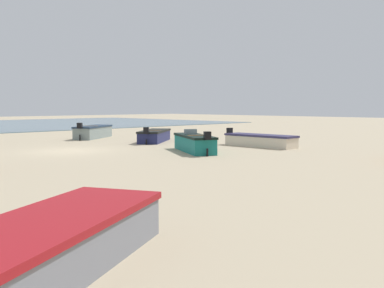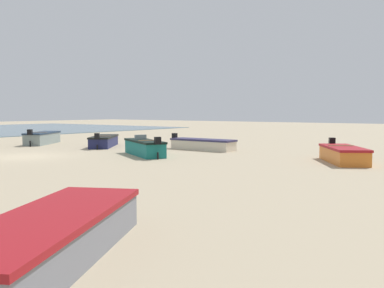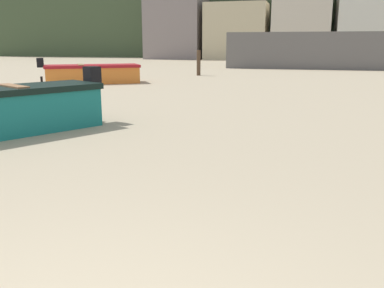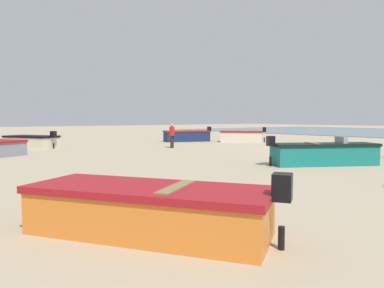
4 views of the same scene
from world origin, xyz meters
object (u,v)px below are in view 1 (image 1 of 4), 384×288
Objects in this scene: boat_grey_6 at (93,132)px; boat_grey_7 at (41,249)px; boat_cream_0 at (260,140)px; boat_navy_1 at (155,136)px; boat_teal_8 at (194,143)px.

boat_grey_7 is at bearing -67.93° from boat_grey_6.
boat_grey_6 is at bearing -75.36° from boat_cream_0.
boat_cream_0 is 7.66m from boat_navy_1.
boat_teal_8 is (1.47, 12.42, -0.02)m from boat_grey_6.
boat_grey_6 is at bearing 118.75° from boat_grey_7.
boat_grey_7 is 1.19× the size of boat_teal_8.
boat_grey_6 is 27.70m from boat_grey_7.
boat_navy_1 is (2.24, -7.33, 0.03)m from boat_cream_0.
boat_teal_8 is (-13.87, -10.63, 0.06)m from boat_grey_7.
boat_cream_0 is 0.92× the size of boat_grey_7.
boat_teal_8 is at bearing 99.86° from boat_grey_7.
boat_navy_1 is at bearing 96.84° from boat_teal_8.
boat_navy_1 is 5.98m from boat_grey_6.
boat_grey_7 is (16.58, 17.20, 0.00)m from boat_navy_1.
boat_grey_6 is at bearing 112.43° from boat_teal_8.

